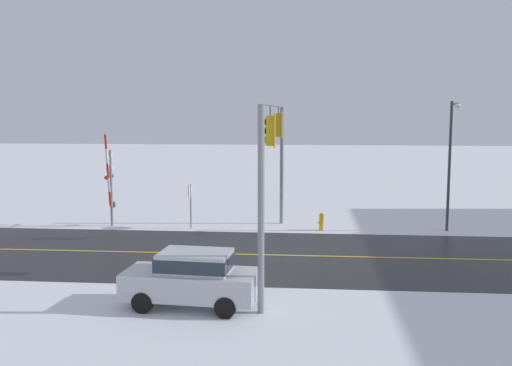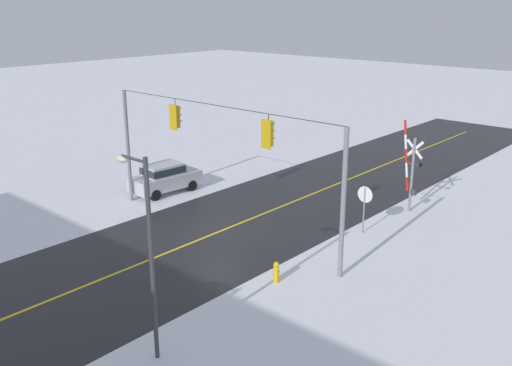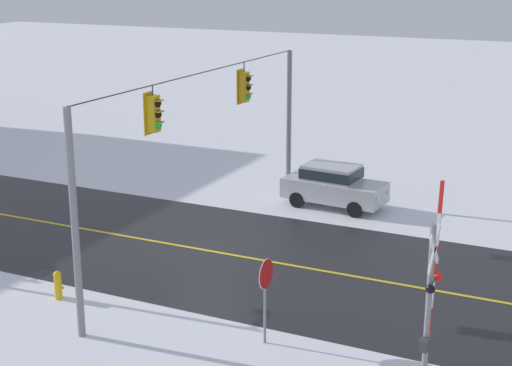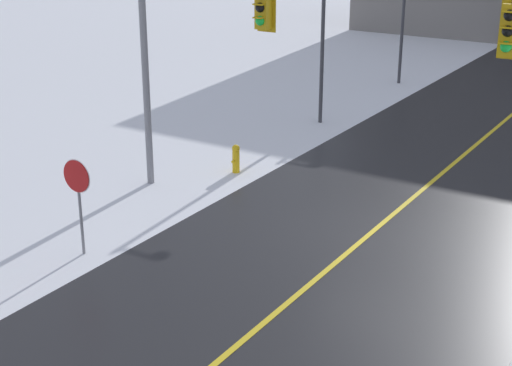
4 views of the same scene
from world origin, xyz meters
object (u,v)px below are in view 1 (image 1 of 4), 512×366
Objects in this scene: stop_sign at (190,195)px; parked_car_silver at (192,277)px; streetlamp_near at (451,154)px; fire_hydrant at (321,221)px; railroad_crossing at (110,183)px.

stop_sign is 12.16m from parked_car_silver.
streetlamp_near is (-0.33, 13.03, 2.20)m from stop_sign.
stop_sign is 6.82m from fire_hydrant.
railroad_crossing is at bearing -90.35° from fire_hydrant.
stop_sign is 13.22m from streetlamp_near.
stop_sign is at bearing -88.94° from fire_hydrant.
railroad_crossing is (-0.19, -4.26, 0.59)m from stop_sign.
parked_car_silver is at bearing 29.10° from railroad_crossing.
parked_car_silver is 16.42m from streetlamp_near.
railroad_crossing reaches higher than fire_hydrant.
streetlamp_near is 7.39× the size of fire_hydrant.
railroad_crossing is 5.51× the size of fire_hydrant.
fire_hydrant is at bearing 91.06° from stop_sign.
streetlamp_near is at bearing 90.46° from railroad_crossing.
stop_sign is 2.67× the size of fire_hydrant.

